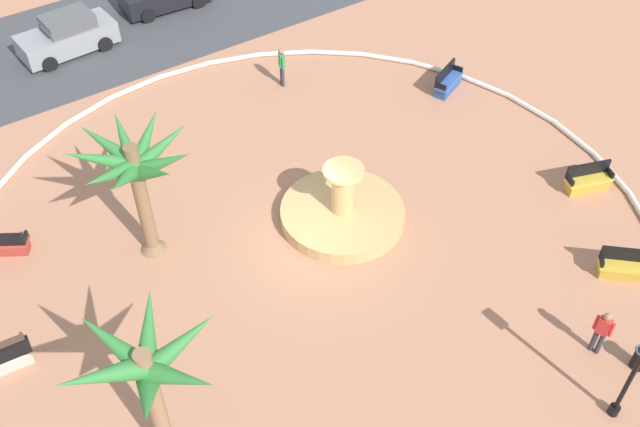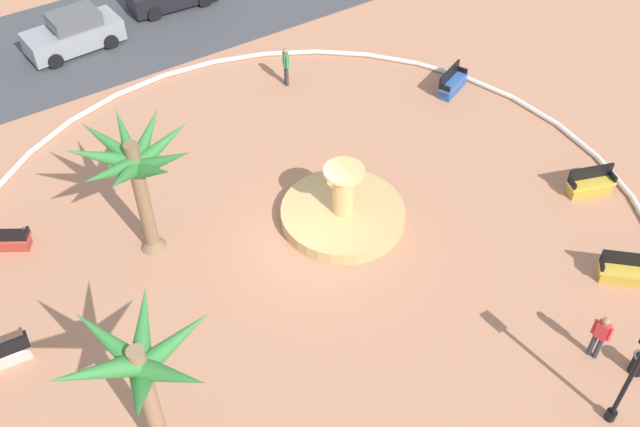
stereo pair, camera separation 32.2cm
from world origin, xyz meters
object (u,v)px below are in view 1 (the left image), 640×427
object	(u,v)px
bench_east	(3,245)
bench_southeast	(448,83)
bench_west	(625,268)
person_cyclist_photo	(282,65)
lamppost	(638,364)
parked_car_leftmost	(67,35)
person_cyclist_helmet	(602,331)
fountain	(342,212)
palm_tree_by_curb	(134,168)
palm_tree_near_fountain	(149,375)
bench_north	(3,361)
bench_southwest	(588,181)

from	to	relation	value
bench_east	bench_southeast	bearing A→B (deg)	-3.83
bench_west	bench_southeast	distance (m)	10.61
person_cyclist_photo	bench_southeast	bearing A→B (deg)	-37.46
bench_southeast	lamppost	world-z (taller)	lamppost
bench_southeast	lamppost	distance (m)	14.82
parked_car_leftmost	person_cyclist_photo	bearing A→B (deg)	-49.31
lamppost	parked_car_leftmost	distance (m)	25.20
person_cyclist_photo	person_cyclist_helmet	bearing A→B (deg)	-88.88
fountain	bench_southeast	bearing A→B (deg)	25.01
palm_tree_by_curb	bench_west	xyz separation A→B (m)	(11.39, -9.11, -3.04)
palm_tree_near_fountain	lamppost	distance (m)	11.47
bench_east	bench_west	bearing A→B (deg)	-37.11
person_cyclist_photo	bench_east	bearing A→B (deg)	-166.73
palm_tree_near_fountain	parked_car_leftmost	bearing A→B (deg)	76.31
palm_tree_near_fountain	palm_tree_by_curb	xyz separation A→B (m)	(2.62, 6.66, -0.12)
fountain	bench_north	xyz separation A→B (m)	(-10.96, 0.45, 0.04)
bench_east	bench_southwest	distance (m)	19.27
bench_north	parked_car_leftmost	xyz separation A→B (m)	(7.28, 14.32, 0.43)
palm_tree_by_curb	person_cyclist_photo	distance (m)	10.08
bench_east	lamppost	distance (m)	18.54
bench_southeast	person_cyclist_helmet	xyz separation A→B (m)	(-4.93, -11.79, 0.57)
bench_north	person_cyclist_photo	world-z (taller)	person_cyclist_photo
bench_north	parked_car_leftmost	world-z (taller)	parked_car_leftmost
person_cyclist_photo	fountain	bearing A→B (deg)	-107.97
bench_southwest	palm_tree_by_curb	bearing A→B (deg)	156.71
bench_east	person_cyclist_helmet	world-z (taller)	person_cyclist_helmet
bench_north	bench_southwest	bearing A→B (deg)	-11.97
fountain	palm_tree_by_curb	bearing A→B (deg)	158.18
palm_tree_near_fountain	person_cyclist_helmet	bearing A→B (deg)	-18.98
parked_car_leftmost	bench_north	bearing A→B (deg)	-116.93
bench_west	person_cyclist_photo	distance (m)	14.79
person_cyclist_helmet	bench_west	bearing A→B (deg)	25.60
bench_east	palm_tree_near_fountain	bearing A→B (deg)	-81.98
palm_tree_by_curb	bench_east	distance (m)	5.53
palm_tree_near_fountain	lamppost	world-z (taller)	palm_tree_near_fountain
fountain	lamppost	xyz separation A→B (m)	(1.67, -9.80, 1.95)
bench_southeast	fountain	bearing A→B (deg)	-154.99
palm_tree_near_fountain	bench_southwest	bearing A→B (deg)	3.02
bench_southwest	parked_car_leftmost	bearing A→B (deg)	122.05
palm_tree_by_curb	bench_southeast	xyz separation A→B (m)	(13.44, 1.31, -3.04)
bench_west	person_cyclist_helmet	size ratio (longest dim) A/B	0.92
bench_southeast	bench_west	bearing A→B (deg)	-101.14
person_cyclist_helmet	bench_southeast	bearing A→B (deg)	67.30
palm_tree_near_fountain	bench_north	world-z (taller)	palm_tree_near_fountain
person_cyclist_photo	parked_car_leftmost	world-z (taller)	same
palm_tree_by_curb	bench_north	xyz separation A→B (m)	(-5.23, -1.84, -3.04)
bench_north	parked_car_leftmost	size ratio (longest dim) A/B	0.40
bench_north	person_cyclist_photo	distance (m)	15.23
person_cyclist_helmet	parked_car_leftmost	world-z (taller)	parked_car_leftmost
bench_west	parked_car_leftmost	bearing A→B (deg)	113.41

